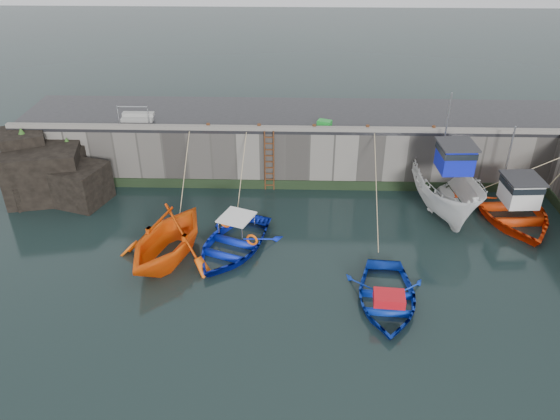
{
  "coord_description": "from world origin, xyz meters",
  "views": [
    {
      "loc": [
        -0.74,
        -14.77,
        13.36
      ],
      "look_at": [
        -1.34,
        5.8,
        1.2
      ],
      "focal_mm": 35.0,
      "sensor_mm": 36.0,
      "label": 1
    }
  ],
  "objects_px": {
    "boat_near_blue": "(232,249)",
    "boat_far_white": "(445,187)",
    "fish_crate": "(325,123)",
    "bollard_a": "(208,126)",
    "boat_near_white": "(169,258)",
    "boat_near_navy": "(386,302)",
    "ladder": "(269,161)",
    "boat_far_orange": "(510,207)",
    "bollard_e": "(434,129)",
    "bollard_c": "(314,127)",
    "bollard_b": "(259,127)",
    "bollard_d": "(368,128)"
  },
  "relations": [
    {
      "from": "boat_near_navy",
      "to": "fish_crate",
      "type": "relative_size",
      "value": 6.81
    },
    {
      "from": "ladder",
      "to": "bollard_c",
      "type": "distance_m",
      "value": 2.81
    },
    {
      "from": "bollard_e",
      "to": "boat_near_navy",
      "type": "bearing_deg",
      "value": -109.67
    },
    {
      "from": "fish_crate",
      "to": "bollard_a",
      "type": "xyz_separation_m",
      "value": [
        -5.73,
        -0.59,
        0.01
      ]
    },
    {
      "from": "boat_near_navy",
      "to": "bollard_d",
      "type": "relative_size",
      "value": 16.3
    },
    {
      "from": "boat_far_orange",
      "to": "fish_crate",
      "type": "xyz_separation_m",
      "value": [
        -8.73,
        3.12,
        2.87
      ]
    },
    {
      "from": "boat_near_navy",
      "to": "bollard_c",
      "type": "distance_m",
      "value": 9.98
    },
    {
      "from": "ladder",
      "to": "boat_near_navy",
      "type": "bearing_deg",
      "value": -61.4
    },
    {
      "from": "fish_crate",
      "to": "bollard_d",
      "type": "xyz_separation_m",
      "value": [
        2.07,
        -0.59,
        0.01
      ]
    },
    {
      "from": "boat_near_blue",
      "to": "boat_near_navy",
      "type": "xyz_separation_m",
      "value": [
        6.11,
        -3.32,
        0.0
      ]
    },
    {
      "from": "boat_near_navy",
      "to": "bollard_a",
      "type": "height_order",
      "value": "bollard_a"
    },
    {
      "from": "bollard_b",
      "to": "bollard_e",
      "type": "height_order",
      "value": "same"
    },
    {
      "from": "boat_near_blue",
      "to": "ladder",
      "type": "bearing_deg",
      "value": 97.49
    },
    {
      "from": "boat_near_blue",
      "to": "fish_crate",
      "type": "relative_size",
      "value": 7.39
    },
    {
      "from": "boat_near_blue",
      "to": "bollard_d",
      "type": "bearing_deg",
      "value": 64.56
    },
    {
      "from": "fish_crate",
      "to": "bollard_b",
      "type": "distance_m",
      "value": 3.29
    },
    {
      "from": "boat_far_orange",
      "to": "bollard_b",
      "type": "height_order",
      "value": "boat_far_orange"
    },
    {
      "from": "fish_crate",
      "to": "bollard_a",
      "type": "height_order",
      "value": "bollard_a"
    },
    {
      "from": "boat_near_white",
      "to": "boat_near_navy",
      "type": "height_order",
      "value": "boat_near_white"
    },
    {
      "from": "boat_near_blue",
      "to": "boat_far_orange",
      "type": "relative_size",
      "value": 0.74
    },
    {
      "from": "ladder",
      "to": "boat_near_white",
      "type": "bearing_deg",
      "value": -122.44
    },
    {
      "from": "boat_far_white",
      "to": "bollard_b",
      "type": "relative_size",
      "value": 25.22
    },
    {
      "from": "boat_far_orange",
      "to": "bollard_d",
      "type": "height_order",
      "value": "boat_far_orange"
    },
    {
      "from": "bollard_a",
      "to": "bollard_e",
      "type": "bearing_deg",
      "value": 0.0
    },
    {
      "from": "fish_crate",
      "to": "ladder",
      "type": "bearing_deg",
      "value": -139.97
    },
    {
      "from": "boat_near_white",
      "to": "bollard_a",
      "type": "relative_size",
      "value": 18.23
    },
    {
      "from": "boat_near_blue",
      "to": "boat_far_white",
      "type": "bearing_deg",
      "value": 42.6
    },
    {
      "from": "fish_crate",
      "to": "bollard_c",
      "type": "relative_size",
      "value": 2.39
    },
    {
      "from": "boat_far_white",
      "to": "bollard_a",
      "type": "height_order",
      "value": "boat_far_white"
    },
    {
      "from": "bollard_a",
      "to": "bollard_c",
      "type": "bearing_deg",
      "value": 0.0
    },
    {
      "from": "bollard_e",
      "to": "bollard_a",
      "type": "bearing_deg",
      "value": 180.0
    },
    {
      "from": "boat_far_white",
      "to": "bollard_e",
      "type": "xyz_separation_m",
      "value": [
        -0.45,
        1.96,
        2.18
      ]
    },
    {
      "from": "bollard_b",
      "to": "bollard_c",
      "type": "relative_size",
      "value": 1.0
    },
    {
      "from": "boat_near_blue",
      "to": "fish_crate",
      "type": "height_order",
      "value": "fish_crate"
    },
    {
      "from": "bollard_e",
      "to": "bollard_d",
      "type": "bearing_deg",
      "value": 180.0
    },
    {
      "from": "ladder",
      "to": "fish_crate",
      "type": "xyz_separation_m",
      "value": [
        2.73,
        0.93,
        1.7
      ]
    },
    {
      "from": "boat_near_navy",
      "to": "boat_far_orange",
      "type": "height_order",
      "value": "boat_far_orange"
    },
    {
      "from": "ladder",
      "to": "boat_near_blue",
      "type": "distance_m",
      "value": 5.8
    },
    {
      "from": "boat_near_blue",
      "to": "bollard_a",
      "type": "xyz_separation_m",
      "value": [
        -1.65,
        5.74,
        3.3
      ]
    },
    {
      "from": "boat_far_white",
      "to": "bollard_c",
      "type": "relative_size",
      "value": 25.22
    },
    {
      "from": "ladder",
      "to": "bollard_e",
      "type": "bearing_deg",
      "value": 2.4
    },
    {
      "from": "boat_near_white",
      "to": "boat_far_orange",
      "type": "xyz_separation_m",
      "value": [
        15.38,
        3.99,
        0.42
      ]
    },
    {
      "from": "boat_near_white",
      "to": "boat_near_navy",
      "type": "bearing_deg",
      "value": 1.61
    },
    {
      "from": "boat_far_orange",
      "to": "bollard_a",
      "type": "height_order",
      "value": "boat_far_orange"
    },
    {
      "from": "boat_near_navy",
      "to": "bollard_b",
      "type": "relative_size",
      "value": 16.3
    },
    {
      "from": "ladder",
      "to": "bollard_e",
      "type": "height_order",
      "value": "bollard_e"
    },
    {
      "from": "boat_near_navy",
      "to": "ladder",
      "type": "bearing_deg",
      "value": 123.33
    },
    {
      "from": "boat_near_white",
      "to": "bollard_c",
      "type": "relative_size",
      "value": 18.23
    },
    {
      "from": "boat_near_blue",
      "to": "bollard_a",
      "type": "relative_size",
      "value": 17.68
    },
    {
      "from": "bollard_c",
      "to": "bollard_e",
      "type": "bearing_deg",
      "value": 0.0
    }
  ]
}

